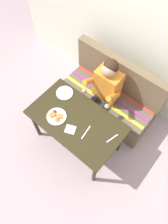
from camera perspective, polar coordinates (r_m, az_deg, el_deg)
ground_plane at (r=3.28m, az=-1.70°, el=-7.93°), size 8.00×8.00×0.00m
back_wall at (r=2.88m, az=15.50°, el=20.98°), size 4.40×0.10×2.60m
table at (r=2.69m, az=-2.05°, el=-2.89°), size 1.20×0.70×0.73m
couch at (r=3.28m, az=6.92°, el=3.83°), size 1.44×0.56×1.00m
person at (r=2.86m, az=5.52°, el=6.23°), size 0.45×0.61×1.21m
plate_breakfast at (r=2.65m, az=-7.49°, el=-1.14°), size 0.25×0.25×0.05m
plate_eggs at (r=2.82m, az=-5.29°, el=5.18°), size 0.23×0.23×0.04m
napkin at (r=2.56m, az=-3.73°, el=-4.72°), size 0.16×0.15×0.01m
fork at (r=2.53m, az=7.65°, el=-7.08°), size 0.06×0.17×0.00m
knife at (r=2.54m, az=0.53°, el=-5.52°), size 0.04×0.20×0.00m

